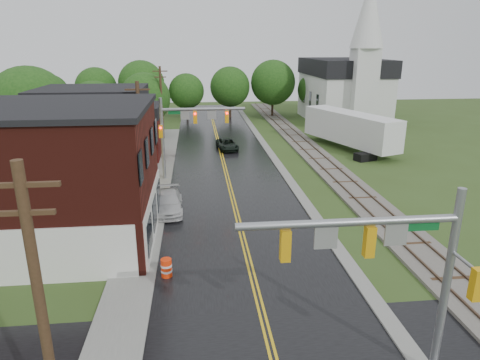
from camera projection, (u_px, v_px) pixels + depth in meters
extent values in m
cube|color=black|center=(225.00, 168.00, 41.60)|extent=(10.00, 90.00, 0.02)
cube|color=gray|center=(271.00, 154.00, 46.87)|extent=(0.80, 70.00, 0.12)
cube|color=gray|center=(156.00, 186.00, 36.25)|extent=(2.40, 50.00, 0.12)
cube|color=#48150F|center=(29.00, 179.00, 24.93)|extent=(14.00, 10.00, 8.00)
cube|color=silver|center=(154.00, 214.00, 26.39)|extent=(0.10, 9.50, 3.00)
cube|color=black|center=(17.00, 108.00, 23.67)|extent=(14.30, 10.30, 0.30)
cube|color=tan|center=(97.00, 148.00, 35.75)|extent=(8.00, 7.00, 6.40)
cube|color=#3F0F0C|center=(126.00, 138.00, 44.68)|extent=(7.00, 6.00, 4.40)
cube|color=silver|center=(342.00, 98.00, 66.21)|extent=(10.00, 16.00, 7.00)
cube|color=black|center=(344.00, 67.00, 64.78)|extent=(10.40, 16.40, 2.40)
cube|color=silver|center=(362.00, 91.00, 58.02)|extent=(3.20, 3.20, 11.00)
cone|color=silver|center=(369.00, 12.00, 54.98)|extent=(4.40, 4.40, 9.00)
cube|color=#59544C|center=(312.00, 152.00, 47.30)|extent=(3.20, 80.00, 0.20)
cube|color=#4C3828|center=(305.00, 151.00, 47.18)|extent=(0.10, 80.00, 0.12)
cube|color=#4C3828|center=(318.00, 151.00, 47.33)|extent=(0.10, 80.00, 0.12)
cylinder|color=gray|center=(446.00, 288.00, 14.53)|extent=(0.28, 0.28, 7.20)
cylinder|color=gray|center=(349.00, 222.00, 13.38)|extent=(7.20, 0.26, 0.26)
cube|color=orange|center=(369.00, 242.00, 13.67)|extent=(0.32, 0.30, 1.05)
cube|color=orange|center=(285.00, 246.00, 13.40)|extent=(0.32, 0.30, 1.05)
cube|color=gray|center=(396.00, 235.00, 13.69)|extent=(0.75, 0.06, 0.75)
cube|color=gray|center=(326.00, 238.00, 13.46)|extent=(0.75, 0.06, 0.75)
cube|color=#0C5926|center=(418.00, 226.00, 13.69)|extent=(1.40, 0.04, 0.30)
cylinder|color=gray|center=(163.00, 140.00, 37.11)|extent=(0.28, 0.28, 7.20)
cylinder|color=gray|center=(203.00, 109.00, 36.68)|extent=(7.20, 0.26, 0.26)
cube|color=orange|center=(195.00, 117.00, 36.82)|extent=(0.32, 0.30, 1.05)
cube|color=orange|center=(227.00, 117.00, 37.09)|extent=(0.32, 0.30, 1.05)
cube|color=gray|center=(185.00, 115.00, 36.67)|extent=(0.75, 0.06, 0.75)
cube|color=gray|center=(212.00, 115.00, 36.90)|extent=(0.75, 0.06, 0.75)
cube|color=#0C5926|center=(176.00, 112.00, 36.52)|extent=(1.40, 0.04, 0.30)
sphere|color=#FF0C0C|center=(195.00, 114.00, 36.55)|extent=(0.20, 0.20, 0.20)
cylinder|color=#382616|center=(44.00, 327.00, 11.13)|extent=(0.28, 0.28, 9.00)
cube|color=#382616|center=(20.00, 185.00, 9.95)|extent=(1.80, 0.12, 0.12)
cube|color=#382616|center=(25.00, 213.00, 10.16)|extent=(1.40, 0.12, 0.12)
cylinder|color=#382616|center=(141.00, 142.00, 31.98)|extent=(0.28, 0.28, 9.00)
cube|color=#382616|center=(137.00, 89.00, 30.79)|extent=(1.80, 0.12, 0.12)
cube|color=#382616|center=(138.00, 99.00, 31.01)|extent=(1.40, 0.12, 0.12)
cylinder|color=#382616|center=(162.00, 104.00, 52.83)|extent=(0.28, 0.28, 9.00)
cube|color=#382616|center=(160.00, 71.00, 51.64)|extent=(1.80, 0.12, 0.12)
cube|color=#382616|center=(160.00, 77.00, 51.85)|extent=(1.40, 0.12, 0.12)
cylinder|color=black|center=(37.00, 151.00, 41.19)|extent=(0.36, 0.36, 3.42)
sphere|color=#183F12|center=(31.00, 107.00, 39.92)|extent=(7.60, 7.60, 7.60)
sphere|color=#183F12|center=(37.00, 115.00, 39.80)|extent=(5.32, 5.32, 5.32)
cylinder|color=black|center=(98.00, 137.00, 49.28)|extent=(0.36, 0.36, 2.70)
sphere|color=#183F12|center=(95.00, 108.00, 48.28)|extent=(6.00, 6.00, 6.00)
sphere|color=#183F12|center=(100.00, 113.00, 48.12)|extent=(4.20, 4.20, 4.20)
cylinder|color=black|center=(147.00, 126.00, 55.43)|extent=(0.36, 0.36, 2.88)
sphere|color=#183F12|center=(145.00, 98.00, 54.36)|extent=(6.40, 6.40, 6.40)
sphere|color=#183F12|center=(150.00, 103.00, 54.21)|extent=(4.48, 4.48, 4.48)
imported|color=black|center=(227.00, 145.00, 48.60)|extent=(2.55, 4.61, 1.22)
imported|color=silver|center=(169.00, 203.00, 30.60)|extent=(2.17, 4.82, 1.37)
cube|color=black|center=(365.00, 157.00, 44.26)|extent=(2.47, 1.88, 0.80)
cylinder|color=gray|center=(339.00, 139.00, 52.26)|extent=(0.16, 0.16, 0.80)
cube|color=silver|center=(350.00, 128.00, 48.42)|extent=(7.38, 13.69, 3.38)
cylinder|color=#FE330B|center=(166.00, 268.00, 22.06)|extent=(0.74, 0.74, 1.00)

